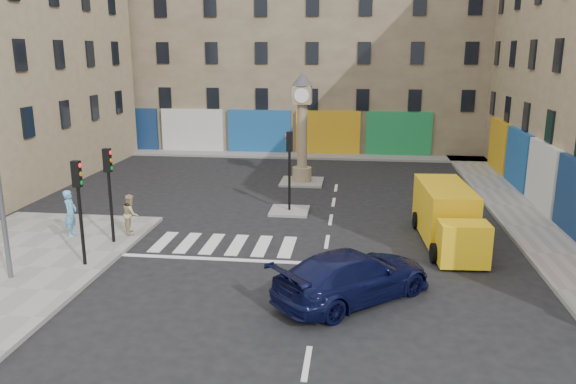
% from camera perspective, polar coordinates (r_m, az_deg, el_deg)
% --- Properties ---
extents(ground, '(120.00, 120.00, 0.00)m').
position_cam_1_polar(ground, '(18.84, 3.31, -9.11)').
color(ground, black).
rests_on(ground, ground).
extents(sidewalk_right, '(2.60, 30.00, 0.15)m').
position_cam_1_polar(sidewalk_right, '(29.27, 21.93, -1.39)').
color(sidewalk_right, gray).
rests_on(sidewalk_right, ground).
extents(sidewalk_far, '(32.00, 2.40, 0.15)m').
position_cam_1_polar(sidewalk_far, '(40.46, -0.26, 3.80)').
color(sidewalk_far, gray).
rests_on(sidewalk_far, ground).
extents(island_near, '(1.80, 1.80, 0.12)m').
position_cam_1_polar(island_near, '(26.50, 0.14, -1.93)').
color(island_near, gray).
rests_on(island_near, ground).
extents(island_far, '(2.40, 2.40, 0.12)m').
position_cam_1_polar(island_far, '(32.27, 1.42, 1.04)').
color(island_far, gray).
rests_on(island_far, ground).
extents(building_far, '(32.00, 10.00, 17.00)m').
position_cam_1_polar(building_far, '(45.55, 0.68, 15.63)').
color(building_far, gray).
rests_on(building_far, ground).
extents(traffic_light_left_near, '(0.28, 0.22, 3.70)m').
position_cam_1_polar(traffic_light_left_near, '(20.39, -20.50, -0.41)').
color(traffic_light_left_near, black).
rests_on(traffic_light_left_near, sidewalk_left).
extents(traffic_light_left_far, '(0.28, 0.22, 3.70)m').
position_cam_1_polar(traffic_light_left_far, '(22.48, -17.74, 1.14)').
color(traffic_light_left_far, black).
rests_on(traffic_light_left_far, sidewalk_left).
extents(traffic_light_island, '(0.28, 0.22, 3.70)m').
position_cam_1_polar(traffic_light_island, '(25.91, 0.14, 3.45)').
color(traffic_light_island, black).
rests_on(traffic_light_island, island_near).
extents(clock_pillar, '(1.20, 1.20, 6.10)m').
position_cam_1_polar(clock_pillar, '(31.65, 1.46, 7.19)').
color(clock_pillar, tan).
rests_on(clock_pillar, island_far).
extents(navy_sedan, '(5.40, 5.19, 1.55)m').
position_cam_1_polar(navy_sedan, '(17.42, 6.65, -8.45)').
color(navy_sedan, black).
rests_on(navy_sedan, ground).
extents(yellow_van, '(2.34, 6.08, 2.17)m').
position_cam_1_polar(yellow_van, '(23.06, 15.87, -2.36)').
color(yellow_van, yellow).
rests_on(yellow_van, ground).
extents(pedestrian_blue, '(0.52, 0.73, 1.89)m').
position_cam_1_polar(pedestrian_blue, '(24.15, -21.23, -2.02)').
color(pedestrian_blue, '#5EA3D7').
rests_on(pedestrian_blue, sidewalk_left).
extents(pedestrian_tan, '(0.86, 0.96, 1.63)m').
position_cam_1_polar(pedestrian_tan, '(23.74, -15.68, -2.15)').
color(pedestrian_tan, tan).
rests_on(pedestrian_tan, sidewalk_left).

